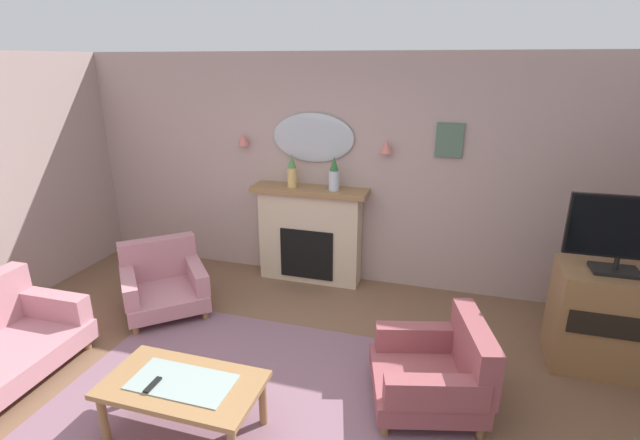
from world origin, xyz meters
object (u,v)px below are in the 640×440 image
Objects in this scene: mantel_vase_centre at (292,171)px; wall_mirror at (313,138)px; coffee_table at (183,389)px; tv_flatscreen at (624,233)px; tv_cabinet at (603,319)px; mantel_vase_right at (334,175)px; wall_sconce_right at (386,147)px; armchair_by_coffee_table at (439,370)px; armchair_beside_couch at (163,282)px; fireplace at (310,235)px; wall_sconce_left at (243,139)px; tv_remote at (153,385)px; framed_picture at (449,140)px.

mantel_vase_centre is 0.40× the size of wall_mirror.
tv_flatscreen is (3.01, 1.73, 0.86)m from coffee_table.
wall_mirror is at bearing 160.66° from tv_cabinet.
tv_flatscreen is (2.62, -0.88, -0.09)m from mantel_vase_right.
wall_mirror is 3.14m from tv_flatscreen.
wall_sconce_right is at bearing 6.52° from mantel_vase_centre.
armchair_beside_couch is (-2.91, 0.69, 0.00)m from armchair_by_coffee_table.
fireplace is at bearing -173.84° from wall_sconce_right.
tv_remote is (0.60, -2.82, -1.21)m from wall_sconce_left.
tv_remote is 0.18× the size of tv_cabinet.
wall_sconce_left is 1.00× the size of wall_sconce_right.
armchair_beside_couch is at bearing 122.83° from tv_remote.
fireplace is 3.53× the size of mantel_vase_centre.
mantel_vase_right reaches higher than tv_cabinet.
wall_sconce_left is 0.39× the size of framed_picture.
mantel_vase_centre is at bearing -173.48° from wall_sconce_right.
mantel_vase_centre reaches higher than mantel_vase_right.
framed_picture reaches higher than mantel_vase_right.
wall_mirror is at bearing 160.29° from tv_flatscreen.
fireplace is 2.64m from coffee_table.
tv_flatscreen is (1.42, -1.06, -0.50)m from framed_picture.
armchair_beside_couch is (-1.21, 1.53, -0.08)m from coffee_table.
mantel_vase_right is 1.07× the size of framed_picture.
tv_remote is (-1.75, -2.88, -1.30)m from framed_picture.
wall_sconce_right is at bearing 154.78° from tv_cabinet.
wall_sconce_left is 1.70m from wall_sconce_right.
mantel_vase_centre is at bearing 88.94° from tv_remote.
tv_cabinet is at bearing -18.08° from mantel_vase_right.
fireplace is 0.82m from mantel_vase_right.
tv_cabinet is at bearing -14.50° from wall_sconce_left.
mantel_vase_right is 0.46× the size of tv_flatscreen.
mantel_vase_centre is 0.34× the size of armchair_beside_couch.
tv_cabinet is at bearing -16.83° from fireplace.
fireplace is at bearing 131.87° from armchair_by_coffee_table.
tv_cabinet is (2.07, -0.98, -1.21)m from wall_sconce_right.
wall_sconce_left is 0.14× the size of armchair_by_coffee_table.
wall_mirror reaches higher than mantel_vase_centre.
wall_sconce_left is at bearing 173.84° from fireplace.
mantel_vase_centre is at bearing -171.94° from fireplace.
mantel_vase_right reaches higher than coffee_table.
armchair_beside_couch is (-2.15, -1.20, -1.35)m from wall_sconce_right.
framed_picture is at bearing 6.04° from mantel_vase_centre.
tv_cabinet reaches higher than armchair_beside_couch.
tv_cabinet is (3.01, 1.75, 0.07)m from coffee_table.
framed_picture is (0.65, 0.06, 0.09)m from wall_sconce_right.
armchair_by_coffee_table reaches higher than coffee_table.
coffee_table is 0.20m from tv_remote.
coffee_table is (-0.08, -2.63, -0.19)m from fireplace.
tv_cabinet is at bearing 90.00° from tv_flatscreen.
armchair_by_coffee_table is at bearing -13.37° from armchair_beside_couch.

